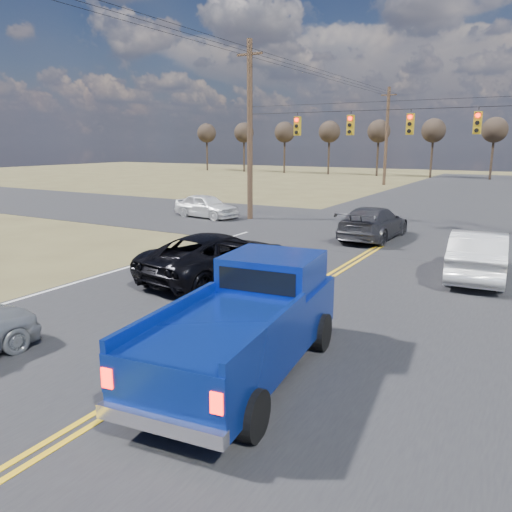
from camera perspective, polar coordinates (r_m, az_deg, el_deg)
The scene contains 11 objects.
ground at distance 10.37m, azimuth -8.91°, elevation -12.66°, with size 160.00×160.00×0.00m, color brown.
road_main at distance 18.75m, azimuth 10.56°, elevation -1.06°, with size 14.00×120.00×0.02m, color #28282B.
road_cross at distance 26.29m, azimuth 16.45°, elevation 2.61°, with size 120.00×12.00×0.02m, color #28282B.
signal_gantry at distance 25.60m, azimuth 18.19°, elevation 13.64°, with size 19.60×4.83×10.00m.
utility_poles at distance 24.95m, azimuth 16.66°, elevation 14.15°, with size 19.60×58.32×10.00m.
treeline at distance 34.72m, azimuth 20.74°, elevation 14.14°, with size 87.00×117.80×7.40m.
pickup_truck at distance 9.70m, azimuth -0.96°, elevation -7.68°, with size 2.78×5.89×2.13m.
black_suv at distance 16.40m, azimuth -4.26°, elevation -0.06°, with size 2.60×5.65×1.57m, color black.
white_car_queue at distance 18.12m, azimuth 24.01°, elevation 0.16°, with size 1.70×4.89×1.61m, color silver.
dgrey_car_queue at distance 23.99m, azimuth 13.25°, elevation 3.70°, with size 2.14×5.25×1.52m, color #393A3F.
cross_car_west at distance 30.21m, azimuth -5.73°, elevation 5.71°, with size 4.19×1.69×1.43m, color white.
Camera 1 is at (5.98, -7.21, 4.44)m, focal length 35.00 mm.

